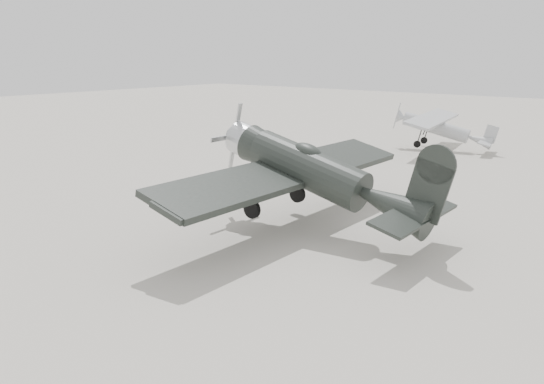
{
  "coord_description": "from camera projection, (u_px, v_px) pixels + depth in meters",
  "views": [
    {
      "loc": [
        11.24,
        -12.83,
        6.88
      ],
      "look_at": [
        -1.69,
        3.21,
        1.5
      ],
      "focal_mm": 35.0,
      "sensor_mm": 36.0,
      "label": 1
    }
  ],
  "objects": [
    {
      "name": "highwing_monoplane",
      "position": [
        440.0,
        125.0,
        38.79
      ],
      "size": [
        7.32,
        10.27,
        2.9
      ],
      "rotation": [
        0.0,
        0.23,
        0.16
      ],
      "color": "#A9ACAE",
      "rests_on": "ground"
    },
    {
      "name": "ground",
      "position": [
        252.0,
        260.0,
        18.23
      ],
      "size": [
        160.0,
        160.0,
        0.0
      ],
      "primitive_type": "plane",
      "color": "#9E998C",
      "rests_on": "ground"
    },
    {
      "name": "lowwing_monoplane",
      "position": [
        318.0,
        174.0,
        20.66
      ],
      "size": [
        9.81,
        13.58,
        4.42
      ],
      "rotation": [
        0.0,
        0.24,
        -0.0
      ],
      "color": "black",
      "rests_on": "ground"
    }
  ]
}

